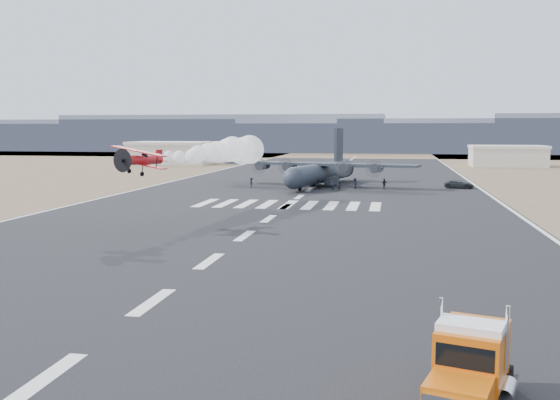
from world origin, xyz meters
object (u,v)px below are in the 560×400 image
(hangar_left, at_px, (171,153))
(crew_f, at_px, (292,183))
(hangar_right, at_px, (507,156))
(transport_aircraft, at_px, (321,171))
(crew_d, at_px, (384,184))
(crew_c, at_px, (251,183))
(crew_a, at_px, (333,186))
(crew_g, at_px, (327,184))
(semi_truck, at_px, (470,366))
(crew_h, at_px, (319,184))
(support_vehicle, at_px, (459,184))
(crew_e, at_px, (355,183))
(aerobatic_biplane, at_px, (141,159))
(crew_b, at_px, (340,186))

(hangar_left, bearing_deg, crew_f, -55.51)
(hangar_right, xyz_separation_m, transport_aircraft, (-44.82, -69.99, -0.26))
(crew_d, relative_size, crew_f, 1.14)
(hangar_left, height_order, crew_c, hangar_left)
(hangar_left, xyz_separation_m, crew_a, (56.18, -74.19, -2.57))
(transport_aircraft, relative_size, crew_g, 21.55)
(semi_truck, relative_size, crew_d, 4.04)
(hangar_right, relative_size, crew_d, 10.84)
(semi_truck, relative_size, crew_h, 4.29)
(support_vehicle, bearing_deg, crew_h, 117.61)
(crew_a, bearing_deg, hangar_left, -31.13)
(support_vehicle, height_order, crew_g, crew_g)
(transport_aircraft, xyz_separation_m, crew_c, (-11.77, -6.80, -1.81))
(crew_e, bearing_deg, aerobatic_biplane, 139.85)
(aerobatic_biplane, height_order, crew_d, aerobatic_biplane)
(semi_truck, bearing_deg, crew_f, 119.89)
(crew_b, height_order, crew_d, crew_d)
(crew_c, bearing_deg, aerobatic_biplane, -178.38)
(semi_truck, xyz_separation_m, crew_d, (-4.43, 86.43, -0.71))
(crew_b, relative_size, crew_g, 0.96)
(hangar_right, height_order, crew_d, hangar_right)
(crew_a, height_order, crew_d, crew_d)
(support_vehicle, bearing_deg, crew_e, 113.94)
(aerobatic_biplane, bearing_deg, crew_a, 80.78)
(crew_d, bearing_deg, crew_a, -1.31)
(crew_a, bearing_deg, crew_g, -47.96)
(crew_d, distance_m, crew_g, 10.05)
(crew_c, relative_size, crew_d, 0.99)
(hangar_left, xyz_separation_m, crew_c, (41.41, -71.79, -2.47))
(crew_d, bearing_deg, crew_f, -24.69)
(crew_a, xyz_separation_m, crew_f, (-7.66, 3.57, -0.01))
(crew_c, xyz_separation_m, crew_d, (23.38, 1.59, 0.01))
(support_vehicle, relative_size, crew_a, 3.07)
(crew_c, distance_m, crew_g, 13.41)
(crew_b, bearing_deg, crew_h, 143.18)
(transport_aircraft, relative_size, support_vehicle, 7.13)
(support_vehicle, distance_m, crew_h, 25.26)
(crew_f, bearing_deg, support_vehicle, -104.10)
(crew_c, bearing_deg, support_vehicle, -78.22)
(crew_a, distance_m, crew_b, 1.35)
(hangar_left, distance_m, crew_h, 90.19)
(crew_f, relative_size, crew_g, 0.98)
(crew_h, bearing_deg, transport_aircraft, 94.46)
(hangar_right, xyz_separation_m, crew_b, (-40.71, -78.42, -2.19))
(transport_aircraft, xyz_separation_m, crew_b, (4.11, -8.43, -1.93))
(support_vehicle, xyz_separation_m, crew_a, (-21.72, -8.52, 0.12))
(transport_aircraft, bearing_deg, hangar_left, 142.29)
(transport_aircraft, xyz_separation_m, crew_f, (-4.66, -5.63, -1.92))
(hangar_left, xyz_separation_m, transport_aircraft, (53.18, -64.99, -0.66))
(crew_d, height_order, crew_e, crew_d)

